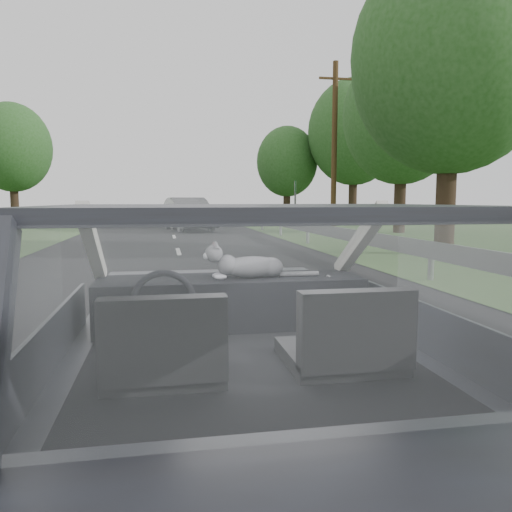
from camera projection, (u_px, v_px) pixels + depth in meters
name	position (u px, v px, depth m)	size (l,w,h in m)	color
ground	(248.00, 491.00, 2.52)	(140.00, 140.00, 0.00)	black
subject_car	(247.00, 352.00, 2.44)	(1.80, 4.00, 1.45)	#232427
dashboard	(231.00, 302.00, 3.04)	(1.58, 0.45, 0.30)	black
driver_seat	(164.00, 342.00, 2.07)	(0.50, 0.72, 0.42)	black
passenger_seat	(347.00, 333.00, 2.21)	(0.50, 0.72, 0.42)	black
steering_wheel	(164.00, 302.00, 2.67)	(0.36, 0.36, 0.04)	black
cat	(252.00, 266.00, 2.99)	(0.51, 0.16, 0.23)	gray
guardrail	(347.00, 235.00, 13.00)	(0.05, 90.00, 0.32)	#A4A5A7
other_car	(188.00, 214.00, 24.55)	(1.94, 4.90, 1.61)	#9FA0A6
highway_sign	(295.00, 205.00, 25.57)	(0.10, 0.98, 2.46)	#11501C
utility_pole	(334.00, 147.00, 23.94)	(0.26, 0.26, 8.01)	#4D351B
tree_0	(450.00, 105.00, 13.17)	(5.24, 5.24, 7.94)	#1F4C18
tree_1	(402.00, 143.00, 22.28)	(5.29, 5.29, 8.01)	#1F4C18
tree_2	(287.00, 175.00, 34.58)	(4.21, 4.21, 6.38)	#1F4C18
tree_3	(354.00, 153.00, 32.62)	(5.99, 5.99, 9.08)	#1F4C18
tree_6	(13.00, 165.00, 31.77)	(4.90, 4.90, 7.42)	#1F4C18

